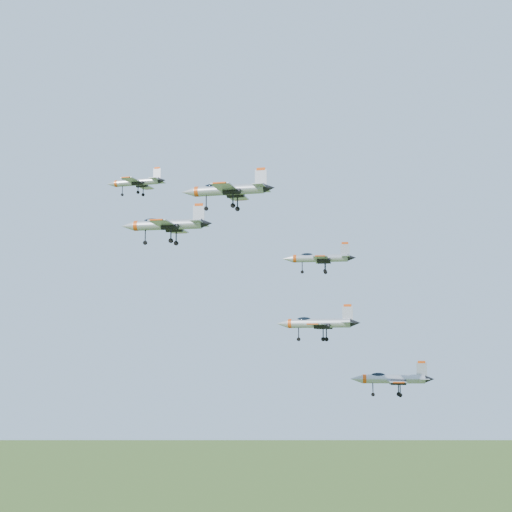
{
  "coord_description": "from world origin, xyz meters",
  "views": [
    {
      "loc": [
        5.03,
        -100.9,
        129.84
      ],
      "look_at": [
        1.35,
        -2.91,
        142.39
      ],
      "focal_mm": 50.0,
      "sensor_mm": 36.0,
      "label": 1
    }
  ],
  "objects": [
    {
      "name": "jet_lead",
      "position": [
        -19.65,
        15.27,
        157.34
      ],
      "size": [
        10.76,
        9.1,
        2.91
      ],
      "rotation": [
        0.0,
        0.0,
        -0.25
      ],
      "color": "#969AA2"
    },
    {
      "name": "jet_left_high",
      "position": [
        -11.54,
        -2.26,
        147.01
      ],
      "size": [
        13.5,
        11.29,
        3.61
      ],
      "rotation": [
        0.0,
        0.0,
        -0.16
      ],
      "color": "#969AA2"
    },
    {
      "name": "jet_right_high",
      "position": [
        -1.53,
        -19.1,
        148.18
      ],
      "size": [
        11.4,
        9.59,
        3.06
      ],
      "rotation": [
        0.0,
        0.0,
        -0.2
      ],
      "color": "#969AA2"
    },
    {
      "name": "jet_left_low",
      "position": [
        10.56,
        9.09,
        143.56
      ],
      "size": [
        11.5,
        9.55,
        3.07
      ],
      "rotation": [
        0.0,
        0.0,
        -0.1
      ],
      "color": "#969AA2"
    },
    {
      "name": "jet_right_low",
      "position": [
        9.11,
        -14.49,
        132.71
      ],
      "size": [
        10.29,
        8.73,
        2.79
      ],
      "rotation": [
        0.0,
        0.0,
        -0.27
      ],
      "color": "#969AA2"
    },
    {
      "name": "jet_trail",
      "position": [
        19.19,
        -5.66,
        125.71
      ],
      "size": [
        11.01,
        9.08,
        2.94
      ],
      "rotation": [
        0.0,
        0.0,
        -0.05
      ],
      "color": "#969AA2"
    }
  ]
}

